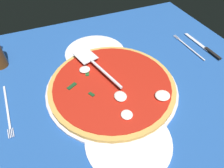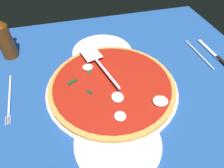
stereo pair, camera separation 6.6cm
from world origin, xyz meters
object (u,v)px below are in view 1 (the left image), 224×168
Objects in this scene: pizza at (112,85)px; place_setting_near at (197,48)px; pizza_server at (95,64)px; dinner_plate_right at (95,53)px; dinner_plate_left at (128,140)px.

pizza is 1.93× the size of place_setting_near.
pizza_server is at bearing 85.97° from place_setting_near.
pizza is 10.05cm from pizza_server.
dinner_plate_left is at bearing 173.18° from dinner_plate_right.
pizza reaches higher than dinner_plate_right.
place_setting_near is at bearing -107.52° from pizza_server.
pizza is at bearing 98.82° from place_setting_near.
pizza_server is (-11.15, 3.71, 3.75)cm from dinner_plate_right.
dinner_plate_left is 29.36cm from pizza_server.
dinner_plate_right is at bearing 70.41° from place_setting_near.
dinner_plate_right is 0.57× the size of pizza.
pizza is 1.66× the size of pizza_server.
dinner_plate_right is 12.33cm from pizza_server.
pizza is at bearing -179.68° from pizza_server.
dinner_plate_left is at bearing 119.78° from place_setting_near.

